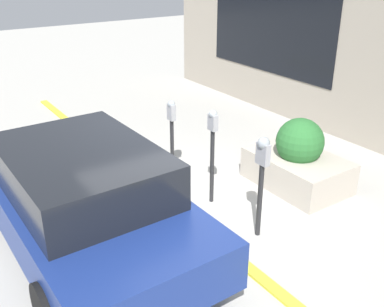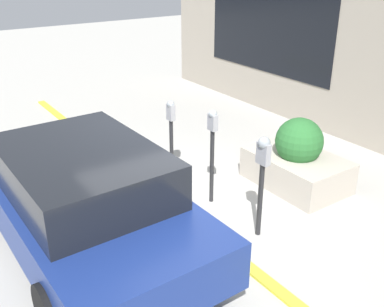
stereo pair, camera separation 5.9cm
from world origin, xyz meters
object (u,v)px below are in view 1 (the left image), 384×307
object	(u,v)px
parking_meter_second	(212,142)
planter_box	(298,161)
parking_meter_nearest	(262,168)
parked_car_front	(81,196)
parking_meter_middle	(172,127)

from	to	relation	value
parking_meter_second	planter_box	xyz separation A→B (m)	(-0.36, -1.53, -0.57)
parking_meter_nearest	parking_meter_second	distance (m)	1.12
planter_box	parked_car_front	xyz separation A→B (m)	(0.32, 3.65, 0.33)
planter_box	parking_meter_nearest	bearing A→B (deg)	116.26
parking_meter_middle	planter_box	distance (m)	2.19
planter_box	parked_car_front	size ratio (longest dim) A/B	0.37
parking_meter_second	parking_meter_middle	world-z (taller)	parking_meter_second
planter_box	parked_car_front	bearing A→B (deg)	84.92
parking_meter_nearest	parking_meter_middle	size ratio (longest dim) A/B	1.05
parked_car_front	parking_meter_nearest	bearing A→B (deg)	-118.27
planter_box	parked_car_front	distance (m)	3.68
parking_meter_middle	planter_box	bearing A→B (deg)	-131.90
parking_meter_middle	parking_meter_nearest	bearing A→B (deg)	-178.59
parking_meter_second	parking_meter_middle	xyz separation A→B (m)	(1.07, 0.06, -0.08)
parking_meter_nearest	parking_meter_second	bearing A→B (deg)	-0.56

